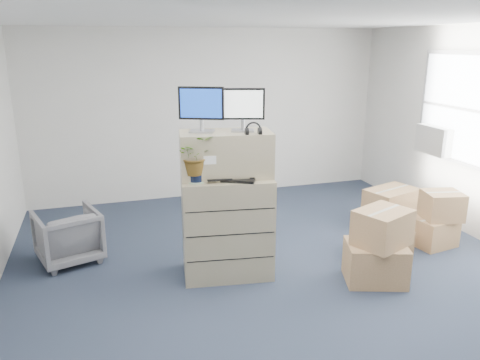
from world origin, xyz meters
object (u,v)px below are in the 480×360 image
filing_cabinet_lower (227,226)px  keyboard (229,178)px  monitor_right (243,107)px  office_chair (68,234)px  potted_plant (195,161)px  monitor_left (201,107)px  water_bottle (229,164)px

filing_cabinet_lower → keyboard: 0.60m
keyboard → monitor_right: bearing=61.0°
monitor_right → office_chair: size_ratio=0.65×
monitor_right → keyboard: size_ratio=0.80×
monitor_right → potted_plant: bearing=-152.0°
monitor_right → office_chair: (-1.94, 0.84, -1.55)m
filing_cabinet_lower → potted_plant: (-0.36, -0.08, 0.81)m
filing_cabinet_lower → monitor_left: 1.36m
filing_cabinet_lower → monitor_right: bearing=15.4°
filing_cabinet_lower → water_bottle: water_bottle is taller
monitor_right → office_chair: monitor_right is taller
keyboard → monitor_left: bearing=165.0°
monitor_left → water_bottle: monitor_left is taller
monitor_left → office_chair: monitor_left is taller
monitor_left → filing_cabinet_lower: bearing=-2.6°
water_bottle → office_chair: size_ratio=0.40×
keyboard → water_bottle: 0.19m
keyboard → office_chair: 2.15m
filing_cabinet_lower → office_chair: size_ratio=1.63×
potted_plant → office_chair: potted_plant is taller
water_bottle → potted_plant: size_ratio=0.59×
keyboard → office_chair: keyboard is taller
monitor_left → potted_plant: monitor_left is taller
water_bottle → monitor_right: bearing=-4.2°
filing_cabinet_lower → keyboard: size_ratio=2.01×
monitor_left → monitor_right: monitor_left is taller
filing_cabinet_lower → keyboard: (-0.00, -0.10, 0.59)m
monitor_left → monitor_right: size_ratio=1.04×
monitor_left → potted_plant: bearing=-98.6°
monitor_left → potted_plant: size_ratio=0.99×
water_bottle → potted_plant: 0.43m
keyboard → potted_plant: 0.42m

